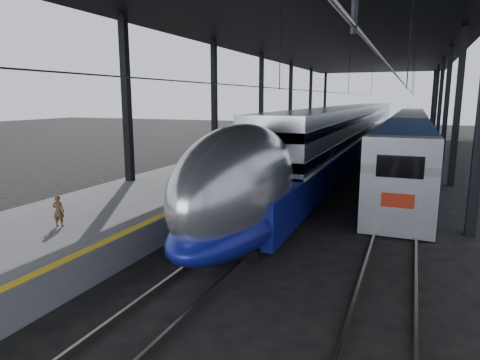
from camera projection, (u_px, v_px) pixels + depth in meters
The scene contains 8 objects.
ground at pixel (182, 244), 15.18m from camera, with size 160.00×160.00×0.00m, color black.
platform at pixel (267, 156), 34.58m from camera, with size 6.00×80.00×1.00m, color #4C4C4F.
yellow_strip at pixel (301, 151), 33.46m from camera, with size 0.30×80.00×0.01m, color gold.
rails at pixel (369, 167), 31.71m from camera, with size 6.52×80.00×0.16m.
canopy at pixel (339, 42), 30.97m from camera, with size 18.00×75.00×9.47m.
tgv_train at pixel (351, 132), 39.57m from camera, with size 3.08×65.20×4.42m.
second_train at pixel (409, 133), 40.17m from camera, with size 2.70×56.05×3.72m.
child at pixel (58, 211), 13.77m from camera, with size 0.38×0.25×1.03m, color #4A3318.
Camera 1 is at (7.36, -12.64, 5.08)m, focal length 32.00 mm.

